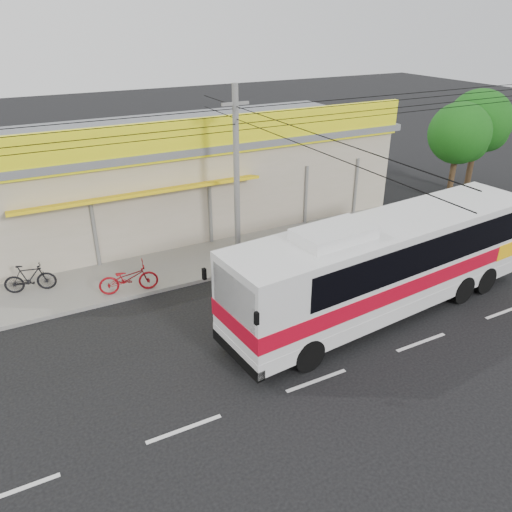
{
  "coord_description": "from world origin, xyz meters",
  "views": [
    {
      "loc": [
        -6.74,
        -11.69,
        9.47
      ],
      "look_at": [
        0.39,
        2.0,
        1.95
      ],
      "focal_mm": 35.0,
      "sensor_mm": 36.0,
      "label": 1
    }
  ],
  "objects_px": {
    "coach_bus": "(392,258)",
    "tree_near": "(481,124)",
    "motorbike_dark": "(30,278)",
    "motorbike_red": "(128,278)",
    "tree_far": "(461,135)",
    "utility_pole": "(236,119)"
  },
  "relations": [
    {
      "from": "coach_bus",
      "to": "tree_near",
      "type": "bearing_deg",
      "value": 25.72
    },
    {
      "from": "motorbike_dark",
      "to": "tree_near",
      "type": "relative_size",
      "value": 0.31
    },
    {
      "from": "coach_bus",
      "to": "motorbike_red",
      "type": "xyz_separation_m",
      "value": [
        -7.8,
        5.15,
        -1.28
      ]
    },
    {
      "from": "tree_far",
      "to": "motorbike_red",
      "type": "bearing_deg",
      "value": -173.63
    },
    {
      "from": "utility_pole",
      "to": "motorbike_dark",
      "type": "bearing_deg",
      "value": 172.31
    },
    {
      "from": "motorbike_dark",
      "to": "utility_pole",
      "type": "distance_m",
      "value": 9.62
    },
    {
      "from": "utility_pole",
      "to": "coach_bus",
      "type": "bearing_deg",
      "value": -62.3
    },
    {
      "from": "tree_near",
      "to": "tree_far",
      "type": "distance_m",
      "value": 2.24
    },
    {
      "from": "motorbike_dark",
      "to": "utility_pole",
      "type": "height_order",
      "value": "utility_pole"
    },
    {
      "from": "utility_pole",
      "to": "tree_far",
      "type": "height_order",
      "value": "utility_pole"
    },
    {
      "from": "motorbike_red",
      "to": "utility_pole",
      "type": "relative_size",
      "value": 0.06
    },
    {
      "from": "motorbike_red",
      "to": "tree_near",
      "type": "relative_size",
      "value": 0.37
    },
    {
      "from": "coach_bus",
      "to": "tree_far",
      "type": "distance_m",
      "value": 13.17
    },
    {
      "from": "motorbike_red",
      "to": "tree_far",
      "type": "height_order",
      "value": "tree_far"
    },
    {
      "from": "coach_bus",
      "to": "motorbike_dark",
      "type": "xyz_separation_m",
      "value": [
        -11.02,
        6.86,
        -1.3
      ]
    },
    {
      "from": "coach_bus",
      "to": "tree_near",
      "type": "distance_m",
      "value": 15.33
    },
    {
      "from": "motorbike_dark",
      "to": "tree_far",
      "type": "bearing_deg",
      "value": -77.23
    },
    {
      "from": "coach_bus",
      "to": "motorbike_red",
      "type": "relative_size",
      "value": 5.73
    },
    {
      "from": "motorbike_red",
      "to": "tree_far",
      "type": "relative_size",
      "value": 0.4
    },
    {
      "from": "motorbike_dark",
      "to": "tree_far",
      "type": "distance_m",
      "value": 22.1
    },
    {
      "from": "motorbike_dark",
      "to": "tree_far",
      "type": "xyz_separation_m",
      "value": [
        21.9,
        0.38,
        2.95
      ]
    },
    {
      "from": "motorbike_red",
      "to": "utility_pole",
      "type": "xyz_separation_m",
      "value": [
        4.77,
        0.63,
        5.24
      ]
    }
  ]
}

